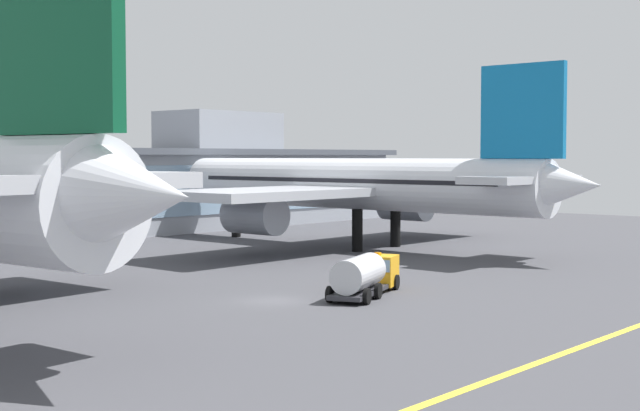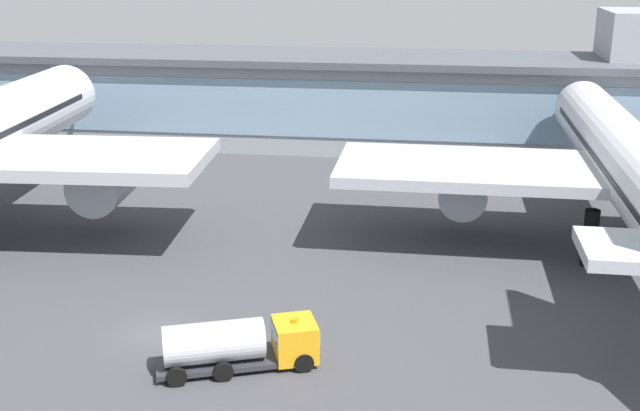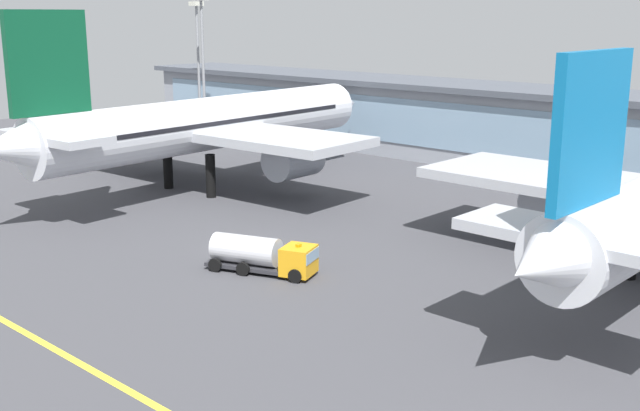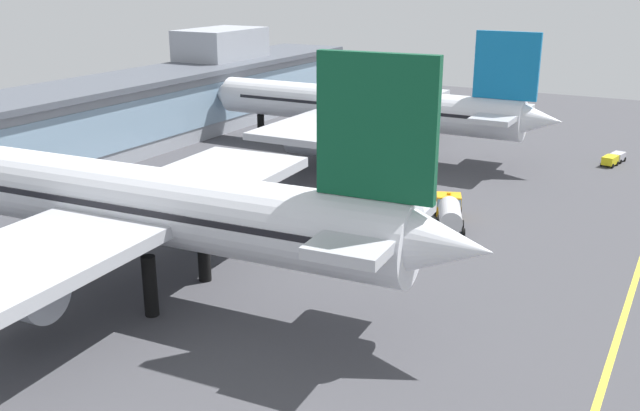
# 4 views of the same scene
# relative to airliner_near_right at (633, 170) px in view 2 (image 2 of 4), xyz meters

# --- Properties ---
(ground_plane) EXTENTS (198.90, 198.90, 0.00)m
(ground_plane) POSITION_rel_airliner_near_right_xyz_m (-31.26, -18.45, -6.64)
(ground_plane) COLOR #424247
(terminal_building) EXTENTS (145.07, 14.00, 15.91)m
(terminal_building) POSITION_rel_airliner_near_right_xyz_m (-29.18, 31.52, -0.85)
(terminal_building) COLOR #9399A3
(terminal_building) RESTS_ON ground
(airliner_near_right) EXTENTS (44.96, 55.60, 18.19)m
(airliner_near_right) POSITION_rel_airliner_near_right_xyz_m (0.00, 0.00, 0.00)
(airliner_near_right) COLOR black
(airliner_near_right) RESTS_ON ground
(fuel_tanker_truck) EXTENTS (9.32, 5.58, 2.90)m
(fuel_tanker_truck) POSITION_rel_airliner_near_right_xyz_m (-25.18, -21.63, -5.13)
(fuel_tanker_truck) COLOR black
(fuel_tanker_truck) RESTS_ON ground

